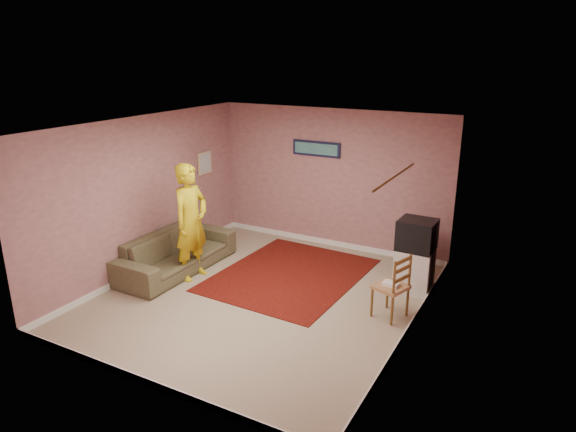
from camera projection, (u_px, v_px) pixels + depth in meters
The scene contains 26 objects.
ground at pixel (263, 296), 7.82m from camera, with size 5.00×5.00×0.00m, color tan.
wall_back at pixel (331, 179), 9.51m from camera, with size 4.50×0.02×2.60m, color tan.
wall_front at pixel (137, 280), 5.33m from camera, with size 4.50×0.02×2.60m, color tan.
wall_left at pixel (144, 196), 8.44m from camera, with size 0.02×5.00×2.60m, color tan.
wall_right at pixel (415, 242), 6.40m from camera, with size 0.02×5.00×2.60m, color tan.
ceiling at pixel (260, 125), 7.02m from camera, with size 4.50×5.00×0.02m, color silver.
baseboard_back at pixel (329, 242), 9.89m from camera, with size 4.50×0.02×0.10m, color white.
baseboard_front at pixel (147, 382), 5.72m from camera, with size 4.50×0.02×0.10m, color white.
baseboard_left at pixel (151, 266), 8.82m from camera, with size 0.02×5.00×0.10m, color white.
baseboard_right at pixel (408, 330), 6.79m from camera, with size 0.02×5.00×0.10m, color white.
window at pixel (394, 254), 5.60m from camera, with size 0.01×1.10×1.50m, color black.
curtain_sheer at pixel (387, 276), 5.55m from camera, with size 0.01×0.75×2.10m, color silver.
curtain_floral at pixel (404, 254), 6.14m from camera, with size 0.01×0.35×2.10m, color beige.
curtain_rod at pixel (395, 176), 5.36m from camera, with size 0.02×0.02×1.40m, color brown.
picture_back at pixel (316, 149), 9.45m from camera, with size 0.95×0.04×0.28m.
picture_left at pixel (205, 163), 9.68m from camera, with size 0.04×0.38×0.42m.
area_rug at pixel (290, 275), 8.56m from camera, with size 2.16×2.70×0.01m, color #320507.
tv_cabinet at pixel (414, 270), 7.93m from camera, with size 0.54×0.49×0.68m, color silver.
crt_tv at pixel (417, 235), 7.76m from camera, with size 0.56×0.50×0.47m.
chair_a at pixel (409, 245), 8.45m from camera, with size 0.48×0.46×0.46m.
dvd_player at pixel (409, 248), 8.47m from camera, with size 0.39×0.28×0.07m, color #A1A1A6.
blue_throw at pixel (413, 232), 8.56m from camera, with size 0.42×0.05×0.44m, color #8BA5E3.
chair_b at pixel (391, 279), 7.07m from camera, with size 0.51×0.53×0.51m.
game_console at pixel (391, 284), 7.09m from camera, with size 0.22×0.16×0.04m, color white.
sofa at pixel (177, 252), 8.68m from camera, with size 2.25×0.88×0.66m, color brown.
person at pixel (191, 222), 8.23m from camera, with size 0.70×0.46×1.91m, color gold.
Camera 1 is at (3.70, -6.03, 3.57)m, focal length 32.00 mm.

